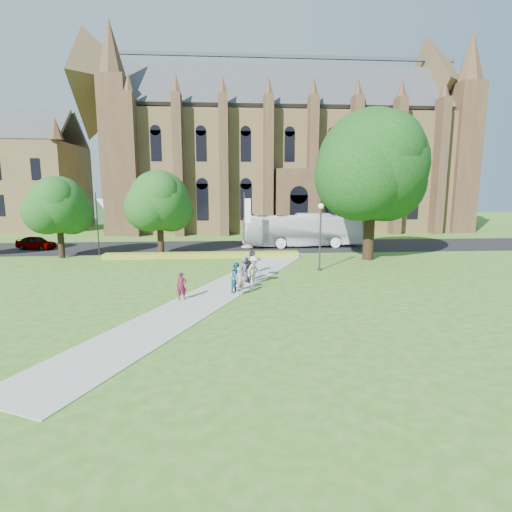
{
  "coord_description": "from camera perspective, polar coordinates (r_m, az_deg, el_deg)",
  "views": [
    {
      "loc": [
        0.26,
        -23.74,
        6.35
      ],
      "look_at": [
        2.34,
        4.22,
        1.6
      ],
      "focal_mm": 28.0,
      "sensor_mm": 36.0,
      "label": 1
    }
  ],
  "objects": [
    {
      "name": "pedestrian_5",
      "position": [
        30.05,
        -0.52,
        -0.83
      ],
      "size": [
        1.45,
        1.53,
        1.72
      ],
      "primitive_type": "imported",
      "rotation": [
        0.0,
        0.0,
        0.84
      ],
      "color": "#26252C",
      "rests_on": "footpath"
    },
    {
      "name": "road",
      "position": [
        44.2,
        -4.55,
        1.34
      ],
      "size": [
        160.0,
        10.0,
        0.02
      ],
      "primitive_type": "cube",
      "color": "black",
      "rests_on": "ground"
    },
    {
      "name": "banner_pole_0",
      "position": [
        39.1,
        -1.53,
        5.27
      ],
      "size": [
        0.7,
        0.1,
        6.0
      ],
      "color": "#38383D",
      "rests_on": "ground"
    },
    {
      "name": "banner_pole_1",
      "position": [
        40.9,
        -21.6,
        4.79
      ],
      "size": [
        0.7,
        0.1,
        6.0
      ],
      "color": "#38383D",
      "rests_on": "ground"
    },
    {
      "name": "pedestrian_1",
      "position": [
        24.56,
        -2.74,
        -3.06
      ],
      "size": [
        1.09,
        1.14,
        1.85
      ],
      "primitive_type": "imported",
      "rotation": [
        0.0,
        0.0,
        0.94
      ],
      "color": "#175B75",
      "rests_on": "footpath"
    },
    {
      "name": "footpath",
      "position": [
        25.54,
        -4.72,
        -4.77
      ],
      "size": [
        15.58,
        28.54,
        0.04
      ],
      "primitive_type": "cube",
      "rotation": [
        0.0,
        0.0,
        -0.44
      ],
      "color": "#B2B2A8",
      "rests_on": "ground"
    },
    {
      "name": "tour_coach",
      "position": [
        44.24,
        6.55,
        3.7
      ],
      "size": [
        13.16,
        3.38,
        3.64
      ],
      "primitive_type": "imported",
      "rotation": [
        0.0,
        0.0,
        1.6
      ],
      "color": "silver",
      "rests_on": "road"
    },
    {
      "name": "parasol",
      "position": [
        27.14,
        -1.29,
        0.75
      ],
      "size": [
        0.85,
        0.85,
        0.69
      ],
      "primitive_type": "imported",
      "rotation": [
        0.0,
        0.0,
        0.08
      ],
      "color": "#EAA5BB",
      "rests_on": "pedestrian_4"
    },
    {
      "name": "car_0",
      "position": [
        47.97,
        -28.91,
        1.68
      ],
      "size": [
        4.47,
        2.85,
        1.42
      ],
      "primitive_type": "imported",
      "rotation": [
        0.0,
        0.0,
        1.26
      ],
      "color": "gray",
      "rests_on": "road"
    },
    {
      "name": "street_tree_1",
      "position": [
        38.77,
        -13.67,
        7.68
      ],
      "size": [
        5.6,
        5.6,
        8.05
      ],
      "color": "#332114",
      "rests_on": "ground"
    },
    {
      "name": "street_tree_0",
      "position": [
        40.74,
        -26.43,
        6.54
      ],
      "size": [
        5.2,
        5.2,
        7.5
      ],
      "color": "#332114",
      "rests_on": "ground"
    },
    {
      "name": "large_tree",
      "position": [
        37.06,
        16.25,
        12.36
      ],
      "size": [
        9.6,
        9.6,
        13.2
      ],
      "color": "#332114",
      "rests_on": "ground"
    },
    {
      "name": "pedestrian_6",
      "position": [
        23.97,
        -2.31,
        -3.59
      ],
      "size": [
        0.73,
        0.66,
        1.67
      ],
      "primitive_type": "imported",
      "rotation": [
        0.0,
        0.0,
        0.55
      ],
      "color": "gray",
      "rests_on": "footpath"
    },
    {
      "name": "ground",
      "position": [
        24.58,
        -4.73,
        -5.39
      ],
      "size": [
        160.0,
        160.0,
        0.0
      ],
      "primitive_type": "plane",
      "color": "#2E681F",
      "rests_on": "ground"
    },
    {
      "name": "building_west",
      "position": [
        74.19,
        -32.34,
        10.36
      ],
      "size": [
        22.0,
        14.0,
        18.3
      ],
      "color": "brown",
      "rests_on": "ground"
    },
    {
      "name": "pedestrian_0",
      "position": [
        23.3,
        -10.58,
        -4.26
      ],
      "size": [
        0.63,
        0.47,
        1.58
      ],
      "primitive_type": "imported",
      "rotation": [
        0.0,
        0.0,
        0.17
      ],
      "color": "#561328",
      "rests_on": "footpath"
    },
    {
      "name": "pedestrian_3",
      "position": [
        26.91,
        -0.83,
        -2.11
      ],
      "size": [
        0.97,
        1.01,
        1.69
      ],
      "primitive_type": "imported",
      "rotation": [
        0.0,
        0.0,
        0.83
      ],
      "color": "black",
      "rests_on": "footpath"
    },
    {
      "name": "pedestrian_2",
      "position": [
        26.48,
        -0.31,
        -2.04
      ],
      "size": [
        1.36,
        1.4,
        1.92
      ],
      "primitive_type": "imported",
      "rotation": [
        0.0,
        0.0,
        0.83
      ],
      "color": "#BBBBBB",
      "rests_on": "footpath"
    },
    {
      "name": "pedestrian_4",
      "position": [
        27.25,
        -1.64,
        -1.86
      ],
      "size": [
        1.0,
        1.03,
        1.79
      ],
      "primitive_type": "imported",
      "rotation": [
        0.0,
        0.0,
        0.84
      ],
      "color": "slate",
      "rests_on": "footpath"
    },
    {
      "name": "streetlamp",
      "position": [
        31.25,
        9.19,
        3.88
      ],
      "size": [
        0.44,
        0.44,
        5.24
      ],
      "color": "#38383D",
      "rests_on": "ground"
    },
    {
      "name": "flower_hedge",
      "position": [
        37.51,
        -7.65,
        0.13
      ],
      "size": [
        18.0,
        1.4,
        0.45
      ],
      "primitive_type": "cube",
      "color": "gold",
      "rests_on": "ground"
    },
    {
      "name": "cathedral",
      "position": [
        64.56,
        4.61,
        15.48
      ],
      "size": [
        52.6,
        18.25,
        28.0
      ],
      "color": "brown",
      "rests_on": "ground"
    }
  ]
}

